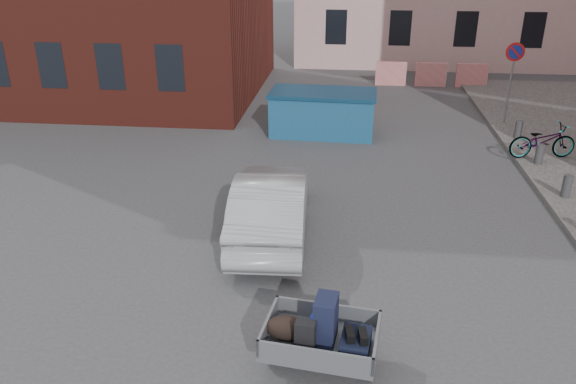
# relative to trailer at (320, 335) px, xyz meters

# --- Properties ---
(ground) EXTENTS (120.00, 120.00, 0.00)m
(ground) POSITION_rel_trailer_xyz_m (-0.49, 3.04, -0.61)
(ground) COLOR #38383A
(ground) RESTS_ON ground
(no_parking_sign) EXTENTS (0.60, 0.09, 2.65)m
(no_parking_sign) POSITION_rel_trailer_xyz_m (5.51, 12.52, 1.41)
(no_parking_sign) COLOR gray
(no_parking_sign) RESTS_ON sidewalk
(bollards) EXTENTS (0.22, 9.02, 0.55)m
(bollards) POSITION_rel_trailer_xyz_m (5.51, 6.44, -0.21)
(bollards) COLOR #3A3A3D
(bollards) RESTS_ON sidewalk
(barriers) EXTENTS (4.70, 0.18, 1.00)m
(barriers) POSITION_rel_trailer_xyz_m (3.71, 18.04, -0.11)
(barriers) COLOR red
(barriers) RESTS_ON ground
(trailer) EXTENTS (1.73, 1.89, 1.20)m
(trailer) POSITION_rel_trailer_xyz_m (0.00, 0.00, 0.00)
(trailer) COLOR black
(trailer) RESTS_ON ground
(dumpster) EXTENTS (3.42, 1.88, 1.40)m
(dumpster) POSITION_rel_trailer_xyz_m (-0.55, 10.97, 0.10)
(dumpster) COLOR #1A517C
(dumpster) RESTS_ON ground
(silver_car) EXTENTS (1.70, 4.26, 1.38)m
(silver_car) POSITION_rel_trailer_xyz_m (-1.27, 4.04, 0.08)
(silver_car) COLOR #999CA0
(silver_car) RESTS_ON ground
(bicycle) EXTENTS (1.96, 0.95, 0.99)m
(bicycle) POSITION_rel_trailer_xyz_m (5.71, 9.15, 0.00)
(bicycle) COLOR black
(bicycle) RESTS_ON sidewalk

